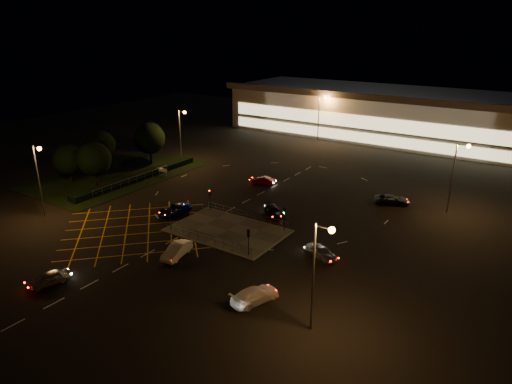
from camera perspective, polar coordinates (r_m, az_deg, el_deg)
The scene contains 27 objects.
ground at distance 61.14m, azimuth -3.95°, elevation -3.78°, with size 180.00×180.00×0.00m, color black.
pedestrian_island at distance 58.56m, azimuth -3.57°, elevation -4.83°, with size 14.00×9.00×0.12m, color #4C4944.
grass_verge at distance 83.71m, azimuth -16.83°, elevation 2.09°, with size 18.00×30.00×0.08m, color black.
hedge at distance 79.92m, azimuth -14.54°, elevation 1.82°, with size 2.00×26.00×1.00m, color black.
supermarket at distance 113.19m, azimuth 15.61°, elevation 9.53°, with size 72.00×26.50×10.50m.
streetlight_sw at distance 66.97m, azimuth -25.49°, elevation 2.39°, with size 1.78×0.56×10.03m.
streetlight_se at distance 37.84m, azimuth 7.84°, elevation -8.78°, with size 1.78×0.56×10.03m.
streetlight_nw at distance 86.84m, azimuth -9.29°, elevation 7.79°, with size 1.78×0.56×10.03m.
streetlight_ne at distance 67.40m, azimuth 23.85°, elevation 2.74°, with size 1.78×0.56×10.03m.
streetlight_far_left at distance 103.67m, azimuth 8.08°, elevation 9.84°, with size 1.78×0.56×10.03m.
signal_sw at distance 58.51m, azimuth -10.69°, elevation -2.71°, with size 0.28×0.30×3.15m.
signal_se at distance 51.46m, azimuth -0.94°, elevation -5.63°, with size 0.28×0.30×3.15m.
signal_nw at distance 64.01m, azimuth -5.77°, elevation -0.43°, with size 0.28×0.30×3.15m.
signal_ne at distance 57.64m, azimuth 3.56°, elevation -2.74°, with size 0.28×0.30×3.15m.
tree_a at distance 79.55m, azimuth -22.45°, elevation 3.72°, with size 5.04×5.04×6.86m.
tree_b at distance 85.53m, azimuth -18.88°, elevation 5.46°, with size 5.40×5.40×7.35m.
tree_c at distance 87.49m, azimuth -13.17°, elevation 6.54°, with size 5.76×5.76×7.84m.
tree_d at distance 95.97m, azimuth -13.04°, elevation 7.15°, with size 4.68×4.68×6.37m.
tree_e at distance 77.39m, azimuth -19.58°, elevation 3.91°, with size 5.40×5.40×7.35m.
car_near_silver at distance 51.41m, azimuth -24.51°, elevation -9.76°, with size 1.61×4.01×1.37m, color silver.
car_queue_white at distance 52.79m, azimuth -9.88°, elevation -7.21°, with size 1.60×4.59×1.51m, color white.
car_left_blue at distance 64.32m, azimuth -10.16°, elevation -2.16°, with size 2.25×4.88×1.35m, color #0C144A.
car_far_dkgrey at distance 62.94m, azimuth 2.14°, elevation -2.40°, with size 1.77×4.36×1.26m, color black.
car_right_silver at distance 52.23m, azimuth 8.17°, elevation -7.45°, with size 1.73×4.31×1.47m, color #9EA0A5.
car_circ_red at distance 75.29m, azimuth 0.83°, elevation 1.45°, with size 1.32×3.77×1.24m, color maroon.
car_east_grey at distance 69.58m, azimuth 16.68°, elevation -0.96°, with size 2.32×5.03×1.40m, color black.
car_approach_white at distance 44.24m, azimuth -0.14°, elevation -12.74°, with size 2.03×5.00×1.45m, color silver.
Camera 1 is at (34.30, -44.15, 24.74)m, focal length 32.00 mm.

